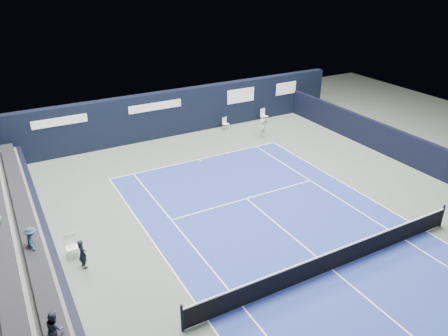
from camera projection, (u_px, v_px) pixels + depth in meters
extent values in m
plane|color=#4B594F|center=(300.00, 243.00, 18.67)|extent=(48.00, 48.00, 0.00)
cube|color=navy|center=(332.00, 270.00, 17.09)|extent=(10.97, 23.77, 0.01)
cube|color=black|center=(400.00, 146.00, 26.01)|extent=(0.30, 22.00, 1.80)
cube|color=silver|center=(226.00, 124.00, 30.90)|extent=(0.46, 0.44, 0.04)
cube|color=silver|center=(224.00, 120.00, 30.92)|extent=(0.38, 0.11, 0.46)
cylinder|color=silver|center=(226.00, 126.00, 31.19)|extent=(0.02, 0.02, 0.40)
cylinder|color=silver|center=(223.00, 127.00, 31.00)|extent=(0.02, 0.02, 0.40)
cylinder|color=silver|center=(229.00, 127.00, 30.99)|extent=(0.02, 0.02, 0.40)
cylinder|color=silver|center=(226.00, 128.00, 30.79)|extent=(0.02, 0.02, 0.40)
cube|color=white|center=(264.00, 116.00, 32.27)|extent=(0.50, 0.48, 0.04)
cube|color=white|center=(263.00, 112.00, 32.29)|extent=(0.44, 0.10, 0.52)
cylinder|color=white|center=(264.00, 118.00, 32.60)|extent=(0.03, 0.03, 0.46)
cylinder|color=white|center=(261.00, 119.00, 32.39)|extent=(0.03, 0.03, 0.46)
cylinder|color=white|center=(268.00, 119.00, 32.34)|extent=(0.03, 0.03, 0.46)
cylinder|color=white|center=(264.00, 120.00, 32.14)|extent=(0.03, 0.03, 0.46)
cube|color=white|center=(72.00, 248.00, 17.59)|extent=(0.49, 0.47, 0.04)
cube|color=white|center=(69.00, 239.00, 17.63)|extent=(0.46, 0.06, 0.55)
cylinder|color=white|center=(76.00, 249.00, 17.94)|extent=(0.03, 0.03, 0.48)
cylinder|color=white|center=(67.00, 252.00, 17.75)|extent=(0.03, 0.03, 0.48)
cylinder|color=white|center=(79.00, 253.00, 17.65)|extent=(0.03, 0.03, 0.48)
cylinder|color=white|center=(69.00, 257.00, 17.46)|extent=(0.03, 0.03, 0.48)
imported|color=black|center=(82.00, 254.00, 16.98)|extent=(0.42, 0.53, 1.26)
cube|color=white|center=(199.00, 159.00, 26.45)|extent=(10.97, 0.06, 0.00)
cube|color=white|center=(426.00, 231.00, 19.48)|extent=(0.06, 23.77, 0.00)
cube|color=white|center=(208.00, 320.00, 14.69)|extent=(0.06, 23.77, 0.00)
cube|color=white|center=(405.00, 240.00, 18.88)|extent=(0.06, 23.77, 0.00)
cube|color=white|center=(242.00, 306.00, 15.29)|extent=(0.06, 23.77, 0.00)
cube|color=white|center=(246.00, 199.00, 22.13)|extent=(8.23, 0.06, 0.00)
cube|color=white|center=(332.00, 270.00, 17.09)|extent=(0.06, 12.80, 0.00)
cube|color=white|center=(200.00, 160.00, 26.33)|extent=(0.06, 0.30, 0.00)
cylinder|color=black|center=(442.00, 216.00, 19.65)|extent=(0.10, 0.10, 1.10)
cylinder|color=black|center=(182.00, 318.00, 14.06)|extent=(0.10, 0.10, 1.10)
cube|color=black|center=(333.00, 260.00, 16.89)|extent=(12.80, 0.03, 0.86)
cube|color=white|center=(335.00, 251.00, 16.70)|extent=(12.80, 0.05, 0.06)
cube|color=black|center=(168.00, 114.00, 29.41)|extent=(26.00, 0.60, 3.10)
cube|color=silver|center=(60.00, 122.00, 25.78)|extent=(3.20, 0.02, 0.50)
cube|color=silver|center=(155.00, 106.00, 28.40)|extent=(3.60, 0.02, 0.50)
cube|color=silver|center=(241.00, 96.00, 31.32)|extent=(2.20, 0.02, 1.00)
cube|color=silver|center=(286.00, 88.00, 33.07)|extent=(1.80, 0.02, 0.90)
cube|color=black|center=(50.00, 247.00, 17.41)|extent=(0.30, 22.00, 1.20)
cube|color=silver|center=(72.00, 300.00, 14.73)|extent=(0.02, 2.40, 0.45)
cube|color=silver|center=(54.00, 246.00, 17.48)|extent=(0.02, 2.00, 0.45)
cube|color=#48494B|center=(29.00, 234.00, 17.84)|extent=(0.90, 16.00, 1.65)
cube|color=#4C4C4F|center=(4.00, 236.00, 17.35)|extent=(0.90, 16.00, 2.10)
cube|color=black|center=(24.00, 213.00, 17.39)|extent=(0.63, 15.20, 0.40)
imported|color=#2B2F48|center=(55.00, 328.00, 11.52)|extent=(0.46, 0.57, 1.12)
imported|color=#223C51|center=(32.00, 242.00, 15.01)|extent=(0.42, 0.73, 1.13)
imported|color=silver|center=(262.00, 126.00, 29.46)|extent=(0.66, 0.53, 1.58)
cylinder|color=black|center=(263.00, 124.00, 29.04)|extent=(0.03, 0.29, 0.13)
torus|color=black|center=(265.00, 124.00, 28.80)|extent=(0.30, 0.13, 0.29)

